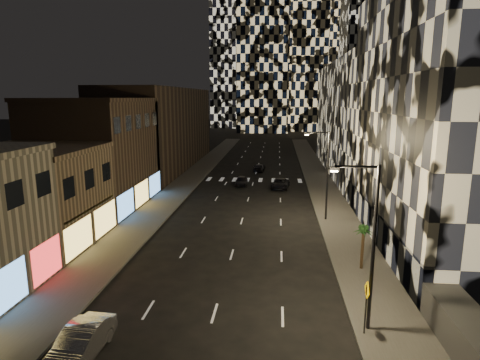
% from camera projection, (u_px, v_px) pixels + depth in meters
% --- Properties ---
extents(sidewalk_left, '(4.00, 120.00, 0.15)m').
position_uv_depth(sidewalk_left, '(190.00, 178.00, 62.52)').
color(sidewalk_left, '#47443F').
rests_on(sidewalk_left, ground).
extents(sidewalk_right, '(4.00, 120.00, 0.15)m').
position_uv_depth(sidewalk_right, '(320.00, 181.00, 60.69)').
color(sidewalk_right, '#47443F').
rests_on(sidewalk_right, ground).
extents(curb_left, '(0.20, 120.00, 0.15)m').
position_uv_depth(curb_left, '(203.00, 178.00, 62.33)').
color(curb_left, '#4C4C47').
rests_on(curb_left, ground).
extents(curb_right, '(0.20, 120.00, 0.15)m').
position_uv_depth(curb_right, '(306.00, 180.00, 60.88)').
color(curb_right, '#4C4C47').
rests_on(curb_right, ground).
extents(retail_tan, '(10.00, 10.00, 8.00)m').
position_uv_depth(retail_tan, '(35.00, 199.00, 34.10)').
color(retail_tan, '#796248').
rests_on(retail_tan, ground).
extents(retail_brown, '(10.00, 15.00, 12.00)m').
position_uv_depth(retail_brown, '(98.00, 155.00, 45.88)').
color(retail_brown, '#463528').
rests_on(retail_brown, ground).
extents(retail_filler_left, '(10.00, 40.00, 14.00)m').
position_uv_depth(retail_filler_left, '(163.00, 128.00, 71.51)').
color(retail_filler_left, '#463528').
rests_on(retail_filler_left, ground).
extents(midrise_base, '(0.60, 25.00, 3.00)m').
position_uv_depth(midrise_base, '(376.00, 224.00, 35.33)').
color(midrise_base, '#383838').
rests_on(midrise_base, ground).
extents(plinth_right, '(2.00, 8.00, 2.00)m').
position_uv_depth(plinth_right, '(471.00, 340.00, 19.28)').
color(plinth_right, '#383838').
rests_on(plinth_right, ground).
extents(midrise_filler_right, '(16.00, 40.00, 18.00)m').
position_uv_depth(midrise_filler_right, '(380.00, 119.00, 64.79)').
color(midrise_filler_right, '#232326').
rests_on(midrise_filler_right, ground).
extents(streetlight_near, '(2.55, 0.25, 9.00)m').
position_uv_depth(streetlight_near, '(369.00, 237.00, 20.77)').
color(streetlight_near, black).
rests_on(streetlight_near, sidewalk_right).
extents(streetlight_far, '(2.55, 0.25, 9.00)m').
position_uv_depth(streetlight_far, '(325.00, 169.00, 40.27)').
color(streetlight_far, black).
rests_on(streetlight_far, sidewalk_right).
extents(car_silver_parked, '(1.85, 4.82, 1.57)m').
position_uv_depth(car_silver_parked, '(80.00, 344.00, 19.37)').
color(car_silver_parked, '#A2A1A6').
rests_on(car_silver_parked, ground).
extents(car_dark_midlane, '(1.67, 3.99, 1.35)m').
position_uv_depth(car_dark_midlane, '(241.00, 181.00, 57.58)').
color(car_dark_midlane, black).
rests_on(car_dark_midlane, ground).
extents(car_dark_oncoming, '(2.03, 4.35, 1.23)m').
position_uv_depth(car_dark_oncoming, '(259.00, 168.00, 68.75)').
color(car_dark_oncoming, black).
rests_on(car_dark_oncoming, ground).
extents(car_dark_rightlane, '(2.75, 4.95, 1.31)m').
position_uv_depth(car_dark_rightlane, '(280.00, 184.00, 55.78)').
color(car_dark_rightlane, black).
rests_on(car_dark_rightlane, ground).
extents(ped_sign, '(0.08, 0.99, 2.98)m').
position_uv_depth(ped_sign, '(366.00, 298.00, 20.91)').
color(ped_sign, black).
rests_on(ped_sign, sidewalk_right).
extents(palm_tree, '(1.68, 1.66, 3.29)m').
position_uv_depth(palm_tree, '(363.00, 233.00, 28.90)').
color(palm_tree, '#47331E').
rests_on(palm_tree, sidewalk_right).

